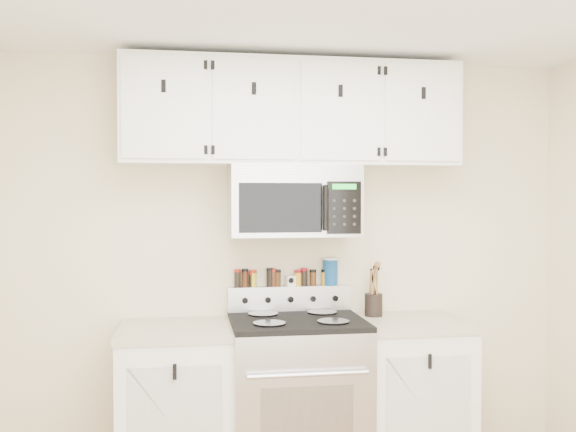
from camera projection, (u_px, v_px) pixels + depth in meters
The scene contains 20 objects.
back_wall at pixel (288, 261), 4.00m from camera, with size 3.50×0.01×2.50m, color beige.
range at pixel (297, 398), 3.71m from camera, with size 0.76×0.65×1.10m.
base_cabinet_left at pixel (176, 407), 3.62m from camera, with size 0.64×0.62×0.92m.
base_cabinet_right at pixel (410, 396), 3.84m from camera, with size 0.64×0.62×0.92m.
microwave at pixel (294, 201), 3.80m from camera, with size 0.76×0.44×0.42m.
upper_cabinets at pixel (293, 113), 3.82m from camera, with size 2.00×0.35×0.62m.
utensil_crock at pixel (374, 303), 3.94m from camera, with size 0.11×0.11×0.32m.
kitchen_timer at pixel (290, 281), 3.97m from camera, with size 0.06×0.05×0.07m, color white.
salt_canister at pixel (330, 271), 4.01m from camera, with size 0.09×0.09×0.17m.
spice_jar_0 at pixel (237, 278), 3.92m from camera, with size 0.04×0.04×0.11m.
spice_jar_1 at pixel (245, 278), 3.93m from camera, with size 0.04×0.04×0.11m.
spice_jar_2 at pixel (252, 279), 3.93m from camera, with size 0.04×0.04×0.09m.
spice_jar_3 at pixel (253, 278), 3.93m from camera, with size 0.04×0.04×0.10m.
spice_jar_4 at pixel (270, 277), 3.95m from camera, with size 0.05×0.05×0.11m.
spice_jar_5 at pixel (273, 277), 3.95m from camera, with size 0.04×0.04×0.11m.
spice_jar_6 at pixel (278, 278), 3.96m from camera, with size 0.04×0.04×0.10m.
spice_jar_7 at pixel (298, 278), 3.98m from camera, with size 0.05×0.05×0.10m.
spice_jar_8 at pixel (304, 277), 3.98m from camera, with size 0.04×0.04×0.11m.
spice_jar_9 at pixel (313, 277), 3.99m from camera, with size 0.04×0.04×0.10m.
spice_jar_10 at pixel (324, 277), 4.00m from camera, with size 0.04×0.04×0.10m.
Camera 1 is at (-0.62, -2.20, 1.63)m, focal length 40.00 mm.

